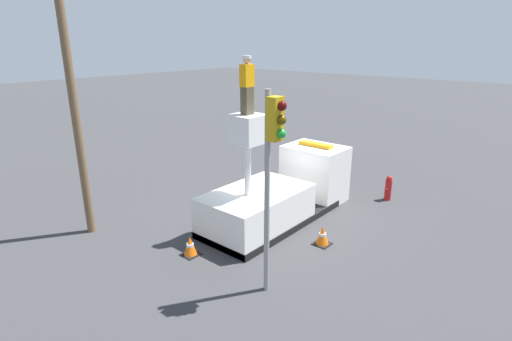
# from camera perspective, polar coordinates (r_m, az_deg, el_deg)

# --- Properties ---
(ground_plane) EXTENTS (120.00, 120.00, 0.00)m
(ground_plane) POSITION_cam_1_polar(r_m,az_deg,el_deg) (14.58, 2.28, -7.18)
(ground_plane) COLOR #38383A
(bucket_truck) EXTENTS (6.42, 2.38, 4.05)m
(bucket_truck) POSITION_cam_1_polar(r_m,az_deg,el_deg) (14.60, 3.58, -3.37)
(bucket_truck) COLOR black
(bucket_truck) RESTS_ON ground
(worker) EXTENTS (0.40, 0.26, 1.75)m
(worker) POSITION_cam_1_polar(r_m,az_deg,el_deg) (12.24, -1.28, 12.05)
(worker) COLOR brown
(worker) RESTS_ON bucket_truck
(traffic_light_pole) EXTENTS (0.34, 0.57, 5.20)m
(traffic_light_pole) POSITION_cam_1_polar(r_m,az_deg,el_deg) (9.27, 2.33, 2.16)
(traffic_light_pole) COLOR gray
(traffic_light_pole) RESTS_ON ground
(fire_hydrant) EXTENTS (0.50, 0.26, 1.04)m
(fire_hydrant) POSITION_cam_1_polar(r_m,az_deg,el_deg) (17.08, 18.38, -2.40)
(fire_hydrant) COLOR red
(fire_hydrant) RESTS_ON ground
(traffic_cone_rear) EXTENTS (0.50, 0.50, 0.61)m
(traffic_cone_rear) POSITION_cam_1_polar(r_m,az_deg,el_deg) (12.45, -9.39, -10.64)
(traffic_cone_rear) COLOR black
(traffic_cone_rear) RESTS_ON ground
(traffic_cone_curbside) EXTENTS (0.52, 0.52, 0.63)m
(traffic_cone_curbside) POSITION_cam_1_polar(r_m,az_deg,el_deg) (13.04, 9.48, -9.18)
(traffic_cone_curbside) COLOR black
(traffic_cone_curbside) RESTS_ON ground
(utility_pole) EXTENTS (2.20, 0.26, 8.91)m
(utility_pole) POSITION_cam_1_polar(r_m,az_deg,el_deg) (13.66, -24.83, 10.44)
(utility_pole) COLOR brown
(utility_pole) RESTS_ON ground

